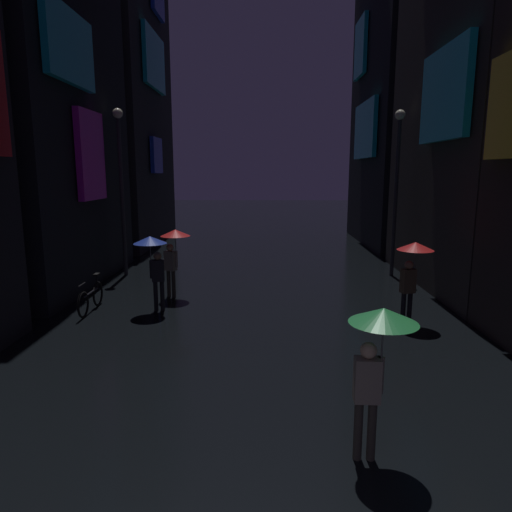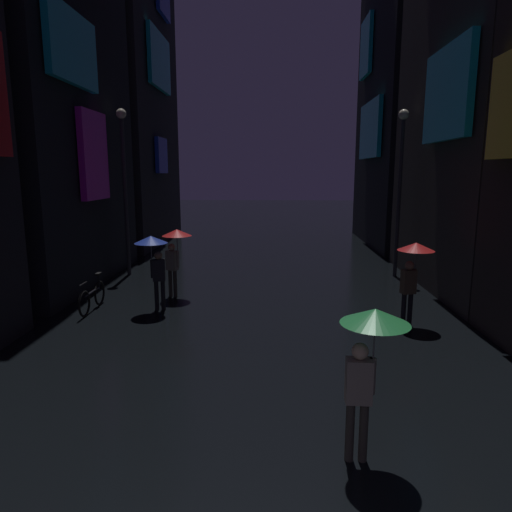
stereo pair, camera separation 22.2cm
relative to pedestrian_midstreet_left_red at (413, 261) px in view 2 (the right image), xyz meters
The scene contains 9 objects.
building_left_mid 14.21m from the pedestrian_midstreet_left_red, 159.59° to the left, with size 4.25×7.92×18.00m.
building_left_far 18.96m from the pedestrian_midstreet_left_red, 130.05° to the left, with size 4.25×8.56×16.77m.
pedestrian_midstreet_left_red is the anchor object (origin of this frame).
pedestrian_foreground_right_blue 6.83m from the pedestrian_midstreet_left_red, behind, with size 0.90×0.90×2.12m.
pedestrian_far_right_red 6.91m from the pedestrian_midstreet_left_red, 159.39° to the left, with size 0.90×0.90×2.12m.
pedestrian_near_crossing_green 6.00m from the pedestrian_midstreet_left_red, 111.79° to the right, with size 0.90×0.90×2.12m.
bicycle_parked_at_storefront 8.67m from the pedestrian_midstreet_left_red, behind, with size 0.12×1.82×0.96m.
streetlamp_left_far 10.68m from the pedestrian_midstreet_left_red, 148.41° to the left, with size 0.36×0.36×6.05m.
streetlamp_right_far 6.04m from the pedestrian_midstreet_left_red, 79.10° to the left, with size 0.36×0.36×5.99m.
Camera 2 is at (0.43, -2.50, 3.84)m, focal length 32.00 mm.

